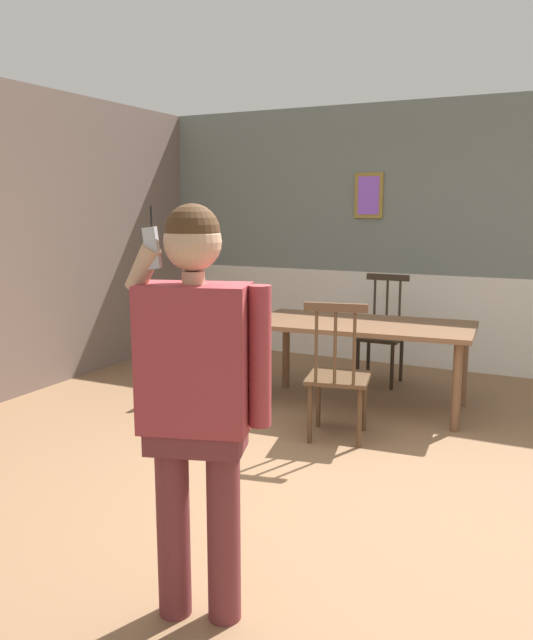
% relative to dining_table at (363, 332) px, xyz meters
% --- Properties ---
extents(ground_plane, '(7.58, 7.58, 0.00)m').
position_rel_dining_table_xyz_m(ground_plane, '(0.38, -1.75, -0.66)').
color(ground_plane, '#846042').
extents(room_back_partition, '(6.71, 0.17, 2.80)m').
position_rel_dining_table_xyz_m(room_back_partition, '(0.38, 1.70, 0.69)').
color(room_back_partition, slate).
rests_on(room_back_partition, ground_plane).
extents(dining_table, '(1.90, 1.04, 0.75)m').
position_rel_dining_table_xyz_m(dining_table, '(0.00, 0.00, 0.00)').
color(dining_table, brown).
rests_on(dining_table, ground_plane).
extents(chair_near_window, '(0.53, 0.53, 1.06)m').
position_rel_dining_table_xyz_m(chair_near_window, '(0.08, -0.83, -0.16)').
color(chair_near_window, '#513823').
rests_on(chair_near_window, ground_plane).
extents(chair_by_doorway, '(0.47, 0.47, 0.97)m').
position_rel_dining_table_xyz_m(chair_by_doorway, '(-1.30, -0.11, -0.19)').
color(chair_by_doorway, '#2D2319').
rests_on(chair_by_doorway, ground_plane).
extents(chair_at_table_head, '(0.43, 0.43, 1.06)m').
position_rel_dining_table_xyz_m(chair_at_table_head, '(-0.07, 0.83, -0.16)').
color(chair_at_table_head, '#2D2319').
rests_on(chair_at_table_head, ground_plane).
extents(person_figure, '(0.56, 0.36, 1.74)m').
position_rel_dining_table_xyz_m(person_figure, '(0.28, -3.07, 0.35)').
color(person_figure, brown).
rests_on(person_figure, ground_plane).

